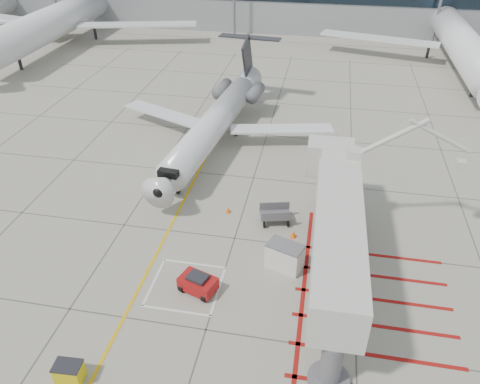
% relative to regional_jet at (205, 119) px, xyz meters
% --- Properties ---
extents(ground_plane, '(260.00, 260.00, 0.00)m').
position_rel_regional_jet_xyz_m(ground_plane, '(4.71, -14.96, -3.55)').
color(ground_plane, '#9E9989').
rests_on(ground_plane, ground).
extents(regional_jet, '(24.25, 29.23, 7.10)m').
position_rel_regional_jet_xyz_m(regional_jet, '(0.00, 0.00, 0.00)').
color(regional_jet, silver).
rests_on(regional_jet, ground_plane).
extents(jet_bridge, '(8.67, 17.93, 7.13)m').
position_rel_regional_jet_xyz_m(jet_bridge, '(11.26, -14.80, 0.01)').
color(jet_bridge, beige).
rests_on(jet_bridge, ground_plane).
extents(pushback_tug, '(2.44, 1.95, 1.24)m').
position_rel_regional_jet_xyz_m(pushback_tug, '(3.55, -16.18, -2.93)').
color(pushback_tug, '#A61011').
rests_on(pushback_tug, ground_plane).
extents(spill_bin, '(1.34, 0.94, 1.12)m').
position_rel_regional_jet_xyz_m(spill_bin, '(-1.00, -23.14, -2.99)').
color(spill_bin, '#D3BE0B').
rests_on(spill_bin, ground_plane).
extents(baggage_cart, '(2.42, 1.85, 1.36)m').
position_rel_regional_jet_xyz_m(baggage_cart, '(7.21, -8.64, -2.87)').
color(baggage_cart, '#555459').
rests_on(baggage_cart, ground_plane).
extents(ground_power_unit, '(2.50, 1.96, 1.74)m').
position_rel_regional_jet_xyz_m(ground_power_unit, '(8.35, -13.15, -2.68)').
color(ground_power_unit, silver).
rests_on(ground_power_unit, ground_plane).
extents(cone_nose, '(0.34, 0.34, 0.47)m').
position_rel_regional_jet_xyz_m(cone_nose, '(3.66, -8.08, -3.32)').
color(cone_nose, '#F2550C').
rests_on(cone_nose, ground_plane).
extents(cone_side, '(0.40, 0.40, 0.55)m').
position_rel_regional_jet_xyz_m(cone_side, '(8.64, -10.08, -3.28)').
color(cone_side, '#FF5C0D').
rests_on(cone_side, ground_plane).
extents(bg_aircraft_c, '(35.70, 39.66, 11.90)m').
position_rel_regional_jet_xyz_m(bg_aircraft_c, '(26.24, 31.04, 2.40)').
color(bg_aircraft_c, silver).
rests_on(bg_aircraft_c, ground_plane).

